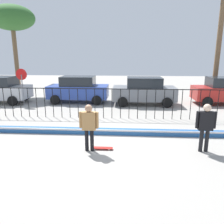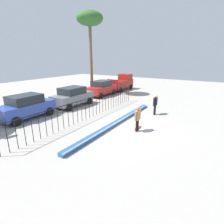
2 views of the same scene
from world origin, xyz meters
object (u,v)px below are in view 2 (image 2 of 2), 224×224
Objects in this scene: skateboarder at (138,117)px; palm_tree_tall at (90,21)px; parked_car_gray at (72,96)px; parked_car_red at (102,88)px; skateboard at (138,128)px; parked_car_blue at (26,107)px; camera_operator at (155,103)px; pickup_truck at (121,83)px.

palm_tree_tall reaches higher than skateboarder.
parked_car_gray is 1.00× the size of parked_car_red.
skateboarder reaches higher than skateboard.
parked_car_blue is at bearing 105.13° from skateboard.
skateboard is 0.19× the size of parked_car_gray.
parked_car_gray is (2.51, 8.14, -0.06)m from skateboarder.
parked_car_blue reaches higher than skateboarder.
parked_car_red is (10.40, -0.01, 0.00)m from parked_car_blue.
parked_car_gray is at bearing -79.06° from camera_operator.
parked_car_gray reaches higher than camera_operator.
parked_car_red is 0.44× the size of palm_tree_tall.
skateboarder is at bearing -105.13° from parked_car_gray.
skateboarder is 0.40× the size of parked_car_gray.
parked_car_gray is 0.44× the size of palm_tree_tall.
parked_car_blue is 1.00× the size of parked_car_gray.
parked_car_red is (8.17, 8.59, -0.06)m from skateboarder.
skateboard is 3.79m from camera_operator.
skateboard is at bearing -148.37° from pickup_truck.
skateboard is 0.08× the size of palm_tree_tall.
parked_car_gray is at bearing -162.05° from palm_tree_tall.
parked_car_blue is 10.40m from parked_car_red.
pickup_truck is at bearing -14.94° from palm_tree_tall.
parked_car_blue reaches higher than skateboard.
palm_tree_tall is (7.44, 9.75, 8.66)m from skateboard.
parked_car_blue reaches higher than camera_operator.
skateboarder is 8.52m from parked_car_gray.
parked_car_red reaches higher than skateboard.
camera_operator is at bearing -76.75° from parked_car_gray.
camera_operator is 0.41× the size of parked_car_blue.
skateboarder is 2.14× the size of skateboard.
parked_car_gray is at bearing -9.33° from parked_car_blue.
pickup_truck is at bearing -4.54° from parked_car_red.
parked_car_red is 4.97m from pickup_truck.
palm_tree_tall is (3.79, 9.67, 7.67)m from camera_operator.
palm_tree_tall reaches higher than camera_operator.
palm_tree_tall reaches higher than parked_car_red.
camera_operator is 0.41× the size of parked_car_gray.
palm_tree_tall reaches higher than pickup_truck.
camera_operator is 8.09m from parked_car_gray.
pickup_truck is 0.48× the size of palm_tree_tall.
parked_car_gray is 9.58m from palm_tree_tall.
palm_tree_tall is at bearing 163.42° from pickup_truck.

